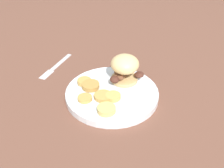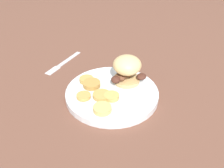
% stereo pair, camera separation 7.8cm
% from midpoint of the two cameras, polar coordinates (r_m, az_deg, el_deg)
% --- Properties ---
extents(ground_plane, '(4.00, 4.00, 0.00)m').
position_cam_midpoint_polar(ground_plane, '(0.81, 2.76, -2.84)').
color(ground_plane, brown).
extents(dinner_plate, '(0.28, 0.28, 0.02)m').
position_cam_midpoint_polar(dinner_plate, '(0.80, 2.79, -2.15)').
color(dinner_plate, white).
rests_on(dinner_plate, ground_plane).
extents(sandwich, '(0.12, 0.10, 0.09)m').
position_cam_midpoint_polar(sandwich, '(0.81, 5.91, 3.20)').
color(sandwich, tan).
rests_on(sandwich, dinner_plate).
extents(potato_round_0, '(0.05, 0.05, 0.01)m').
position_cam_midpoint_polar(potato_round_0, '(0.81, -1.71, -0.10)').
color(potato_round_0, '#BC8942').
rests_on(potato_round_0, dinner_plate).
extents(potato_round_1, '(0.04, 0.04, 0.01)m').
position_cam_midpoint_polar(potato_round_1, '(0.76, -3.31, -2.74)').
color(potato_round_1, tan).
rests_on(potato_round_1, dinner_plate).
extents(potato_round_2, '(0.04, 0.04, 0.01)m').
position_cam_midpoint_polar(potato_round_2, '(0.76, 2.86, -2.82)').
color(potato_round_2, tan).
rests_on(potato_round_2, dinner_plate).
extents(potato_round_3, '(0.04, 0.04, 0.01)m').
position_cam_midpoint_polar(potato_round_3, '(0.83, -2.94, 0.87)').
color(potato_round_3, tan).
rests_on(potato_round_3, dinner_plate).
extents(potato_round_4, '(0.05, 0.05, 0.01)m').
position_cam_midpoint_polar(potato_round_4, '(0.77, 0.65, -2.57)').
color(potato_round_4, tan).
rests_on(potato_round_4, dinner_plate).
extents(potato_round_5, '(0.05, 0.05, 0.01)m').
position_cam_midpoint_polar(potato_round_5, '(0.72, 0.99, -5.51)').
color(potato_round_5, '#DBB766').
rests_on(potato_round_5, dinner_plate).
extents(fork, '(0.10, 0.17, 0.00)m').
position_cam_midpoint_polar(fork, '(0.98, -8.30, 4.53)').
color(fork, silver).
rests_on(fork, ground_plane).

